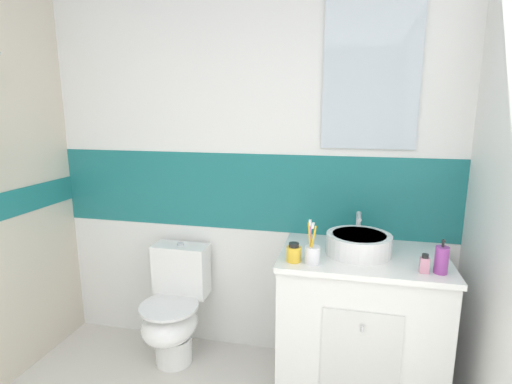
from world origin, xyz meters
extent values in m
cube|color=white|center=(0.00, 2.45, 0.42)|extent=(3.20, 0.10, 0.85)
cube|color=#1E7272|center=(0.00, 2.45, 1.10)|extent=(3.20, 0.10, 0.50)
cube|color=white|center=(0.00, 2.45, 1.93)|extent=(3.20, 0.10, 1.15)
cube|color=silver|center=(0.74, 2.39, 1.81)|extent=(0.53, 0.02, 0.83)
cube|color=silver|center=(0.74, 2.12, 0.41)|extent=(0.87, 0.57, 0.82)
cube|color=white|center=(0.74, 2.11, 0.83)|extent=(0.89, 0.59, 0.03)
cube|color=silver|center=(0.74, 1.83, 0.37)|extent=(0.39, 0.01, 0.57)
cylinder|color=silver|center=(0.74, 1.81, 0.57)|extent=(0.02, 0.02, 0.03)
cylinder|color=white|center=(0.71, 2.11, 0.91)|extent=(0.35, 0.35, 0.11)
cylinder|color=#B3B3B8|center=(0.71, 2.11, 0.95)|extent=(0.29, 0.29, 0.01)
cylinder|color=silver|center=(0.71, 2.32, 0.94)|extent=(0.03, 0.03, 0.18)
cylinder|color=silver|center=(0.71, 2.22, 1.03)|extent=(0.02, 0.16, 0.02)
cylinder|color=white|center=(-0.42, 2.12, 0.09)|extent=(0.24, 0.24, 0.18)
ellipsoid|color=white|center=(-0.42, 2.08, 0.29)|extent=(0.34, 0.42, 0.22)
cylinder|color=white|center=(-0.42, 2.08, 0.41)|extent=(0.37, 0.37, 0.02)
cube|color=white|center=(-0.42, 2.29, 0.57)|extent=(0.36, 0.17, 0.34)
cylinder|color=silver|center=(-0.42, 2.29, 0.75)|extent=(0.04, 0.04, 0.02)
cylinder|color=white|center=(0.47, 1.91, 0.90)|extent=(0.08, 0.08, 0.09)
cylinder|color=gold|center=(0.47, 1.90, 0.97)|extent=(0.04, 0.02, 0.18)
cube|color=white|center=(0.47, 1.90, 1.06)|extent=(0.02, 0.02, 0.03)
cylinder|color=gold|center=(0.46, 1.91, 0.97)|extent=(0.03, 0.01, 0.19)
cube|color=white|center=(0.46, 1.91, 1.07)|extent=(0.01, 0.02, 0.03)
cylinder|color=#D872BF|center=(0.46, 1.92, 0.96)|extent=(0.01, 0.03, 0.17)
cube|color=white|center=(0.46, 1.92, 1.05)|extent=(0.01, 0.02, 0.03)
cylinder|color=#993F99|center=(1.09, 1.93, 0.92)|extent=(0.06, 0.06, 0.13)
cylinder|color=#262626|center=(1.09, 1.93, 1.00)|extent=(0.01, 0.01, 0.04)
cylinder|color=#262626|center=(1.09, 1.92, 1.02)|extent=(0.01, 0.02, 0.01)
cube|color=pink|center=(1.01, 1.92, 0.89)|extent=(0.04, 0.03, 0.08)
cylinder|color=black|center=(1.01, 1.92, 0.94)|extent=(0.03, 0.03, 0.02)
cylinder|color=yellow|center=(0.38, 1.92, 0.89)|extent=(0.08, 0.08, 0.08)
cylinder|color=black|center=(0.38, 1.92, 0.94)|extent=(0.05, 0.05, 0.02)
camera|label=1|loc=(0.62, 0.00, 1.63)|focal=27.56mm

